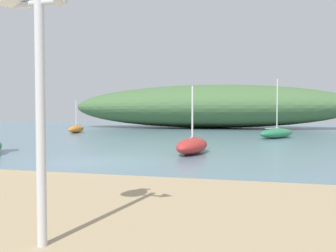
% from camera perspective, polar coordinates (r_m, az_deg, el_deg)
% --- Properties ---
extents(ground_plane, '(120.00, 120.00, 0.00)m').
position_cam_1_polar(ground_plane, '(13.30, -11.36, -6.05)').
color(ground_plane, slate).
extents(distant_hill, '(38.31, 13.92, 5.82)m').
position_cam_1_polar(distant_hill, '(45.61, 6.69, 3.35)').
color(distant_hill, '#476B3D').
rests_on(distant_hill, ground).
extents(mast_structure, '(1.11, 0.49, 3.46)m').
position_cam_1_polar(mast_structure, '(4.69, -23.63, 16.09)').
color(mast_structure, silver).
rests_on(mast_structure, beach_sand).
extents(sailboat_by_sandbar, '(3.43, 4.19, 4.59)m').
position_cam_1_polar(sailboat_by_sandbar, '(27.02, 18.24, -1.16)').
color(sailboat_by_sandbar, '#287A4C').
rests_on(sailboat_by_sandbar, ground).
extents(sailboat_outer_mooring, '(1.54, 3.48, 3.27)m').
position_cam_1_polar(sailboat_outer_mooring, '(34.45, -15.53, -0.51)').
color(sailboat_outer_mooring, orange).
rests_on(sailboat_outer_mooring, ground).
extents(sailboat_far_right, '(1.60, 3.27, 3.18)m').
position_cam_1_polar(sailboat_far_right, '(15.61, 4.21, -3.40)').
color(sailboat_far_right, '#B72D28').
rests_on(sailboat_far_right, ground).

